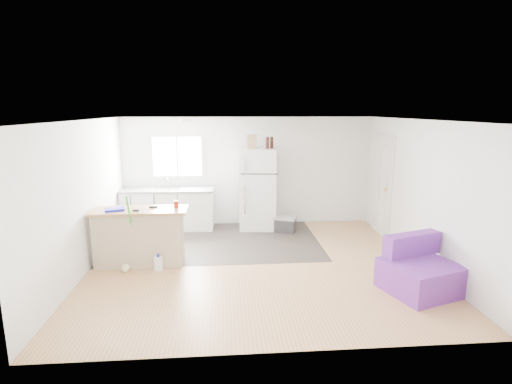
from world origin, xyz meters
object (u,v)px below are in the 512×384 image
cooler (285,224)px  purple_seat (419,272)px  blue_tray (115,209)px  kitchen_cabinets (168,209)px  bottle_right (272,143)px  refrigerator (258,189)px  red_cup (176,204)px  peninsula (140,237)px  mop (128,257)px  cleaner_jug (158,263)px  cardboard_box (252,142)px  bottle_left (267,143)px

cooler → purple_seat: size_ratio=0.45×
purple_seat → blue_tray: 4.78m
kitchen_cabinets → bottle_right: (2.24, -0.08, 1.42)m
cooler → blue_tray: bearing=-129.4°
kitchen_cabinets → refrigerator: refrigerator is taller
red_cup → bottle_right: bottle_right is taller
peninsula → mop: 0.41m
kitchen_cabinets → cleaner_jug: kitchen_cabinets is taller
kitchen_cabinets → bottle_right: bottle_right is taller
cardboard_box → red_cup: bearing=-127.3°
purple_seat → cleaner_jug: purple_seat is taller
bottle_left → cardboard_box: bearing=174.3°
red_cup → blue_tray: bearing=-173.9°
refrigerator → purple_seat: refrigerator is taller
peninsula → cooler: 3.14m
mop → bottle_left: size_ratio=5.07×
cardboard_box → cleaner_jug: bearing=-127.3°
cooler → purple_seat: purple_seat is taller
cleaner_jug → cardboard_box: size_ratio=0.92×
peninsula → bottle_right: 3.41m
kitchen_cabinets → peninsula: 2.02m
mop → red_cup: (0.76, 0.36, 0.78)m
cleaner_jug → mop: (-0.49, 0.01, 0.11)m
kitchen_cabinets → bottle_left: bottle_left is taller
kitchen_cabinets → cardboard_box: bearing=-1.3°
bottle_left → cooler: bearing=-38.4°
kitchen_cabinets → cooler: bearing=-7.5°
blue_tray → cardboard_box: bearing=39.2°
mop → bottle_left: (2.48, 2.16, 1.64)m
refrigerator → blue_tray: 3.20m
kitchen_cabinets → purple_seat: kitchen_cabinets is taller
mop → bottle_right: (2.58, 2.23, 1.64)m
purple_seat → mop: mop is taller
cooler → bottle_right: bottle_right is taller
peninsula → blue_tray: (-0.36, -0.05, 0.49)m
purple_seat → bottle_right: (-1.75, 3.27, 1.59)m
peninsula → refrigerator: (2.15, 1.94, 0.39)m
bottle_right → peninsula: bearing=-141.6°
cleaner_jug → cardboard_box: 3.28m
cooler → purple_seat: (1.49, -2.91, 0.11)m
kitchen_cabinets → mop: size_ratio=1.58×
kitchen_cabinets → purple_seat: bearing=-37.7°
purple_seat → bottle_left: size_ratio=4.62×
bottle_right → cooler: bearing=-53.9°
refrigerator → bottle_left: size_ratio=6.98×
mop → cooler: bearing=43.1°
blue_tray → cardboard_box: cardboard_box is taller
cleaner_jug → bottle_right: bearing=51.3°
refrigerator → bottle_left: bottle_left is taller
purple_seat → red_cup: red_cup is taller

